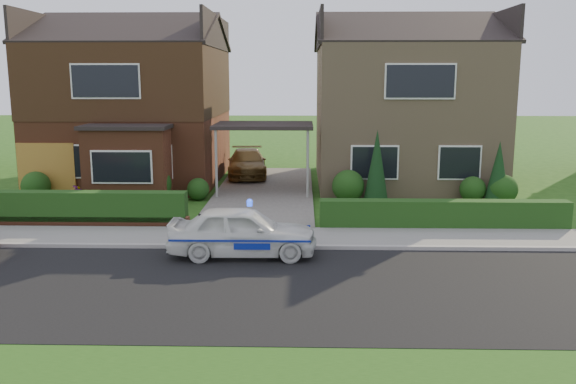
{
  "coord_description": "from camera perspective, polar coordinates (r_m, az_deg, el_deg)",
  "views": [
    {
      "loc": [
        1.53,
        -12.74,
        4.58
      ],
      "look_at": [
        1.12,
        3.5,
        1.49
      ],
      "focal_mm": 38.0,
      "sensor_mm": 36.0,
      "label": 1
    }
  ],
  "objects": [
    {
      "name": "potted_plant_c",
      "position": [
        22.85,
        -19.06,
        -0.4
      ],
      "size": [
        0.48,
        0.48,
        0.77
      ],
      "primitive_type": "imported",
      "rotation": [
        0.0,
        0.0,
        1.69
      ],
      "color": "gray",
      "rests_on": "ground"
    },
    {
      "name": "shrub_right_far",
      "position": [
        23.47,
        19.45,
        0.24
      ],
      "size": [
        1.08,
        1.08,
        1.08
      ],
      "primitive_type": "sphere",
      "color": "#173A12",
      "rests_on": "ground"
    },
    {
      "name": "potted_plant_a",
      "position": [
        21.39,
        -15.76,
        -1.01
      ],
      "size": [
        0.43,
        0.34,
        0.72
      ],
      "primitive_type": "imported",
      "rotation": [
        0.0,
        0.0,
        -0.23
      ],
      "color": "gray",
      "rests_on": "ground"
    },
    {
      "name": "shrub_right_mid",
      "position": [
        23.47,
        16.9,
        0.25
      ],
      "size": [
        0.96,
        0.96,
        0.96
      ],
      "primitive_type": "sphere",
      "color": "#173A12",
      "rests_on": "ground"
    },
    {
      "name": "shrub_right_near",
      "position": [
        22.56,
        5.65,
        0.56
      ],
      "size": [
        1.2,
        1.2,
        1.2
      ],
      "primitive_type": "sphere",
      "color": "#173A12",
      "rests_on": "ground"
    },
    {
      "name": "driveway",
      "position": [
        24.22,
        -2.22,
        0.01
      ],
      "size": [
        3.8,
        12.0,
        0.12
      ],
      "primitive_type": "cube",
      "color": "#666059",
      "rests_on": "ground"
    },
    {
      "name": "hedge_right",
      "position": [
        19.15,
        14.3,
        -3.4
      ],
      "size": [
        7.5,
        0.55,
        0.8
      ],
      "primitive_type": "cube",
      "color": "#173A12",
      "rests_on": "ground"
    },
    {
      "name": "sidewalk",
      "position": [
        17.51,
        -3.64,
        -4.24
      ],
      "size": [
        60.0,
        2.0,
        0.1
      ],
      "primitive_type": "cube",
      "color": "slate",
      "rests_on": "ground"
    },
    {
      "name": "conifer_b",
      "position": [
        23.32,
        19.07,
        1.6
      ],
      "size": [
        0.9,
        0.9,
        2.2
      ],
      "primitive_type": "cone",
      "color": "black",
      "rests_on": "ground"
    },
    {
      "name": "conifer_a",
      "position": [
        22.35,
        8.28,
        2.22
      ],
      "size": [
        0.9,
        0.9,
        2.6
      ],
      "primitive_type": "cone",
      "color": "black",
      "rests_on": "ground"
    },
    {
      "name": "kerb",
      "position": [
        16.5,
        -3.96,
        -5.15
      ],
      "size": [
        60.0,
        0.16,
        0.12
      ],
      "primitive_type": "cube",
      "color": "#9E9993",
      "rests_on": "ground"
    },
    {
      "name": "potted_plant_b",
      "position": [
        21.18,
        -14.11,
        -1.06
      ],
      "size": [
        0.5,
        0.49,
        0.71
      ],
      "primitive_type": "imported",
      "rotation": [
        0.0,
        0.0,
        0.88
      ],
      "color": "gray",
      "rests_on": "ground"
    },
    {
      "name": "house_left",
      "position": [
        27.64,
        -14.08,
        8.86
      ],
      "size": [
        7.5,
        9.53,
        7.25
      ],
      "color": "brown",
      "rests_on": "ground"
    },
    {
      "name": "road",
      "position": [
        13.63,
        -5.15,
        -8.91
      ],
      "size": [
        60.0,
        6.0,
        0.02
      ],
      "primitive_type": "cube",
      "color": "black",
      "rests_on": "ground"
    },
    {
      "name": "police_car",
      "position": [
        15.72,
        -4.27,
        -3.74
      ],
      "size": [
        3.5,
        3.83,
        1.46
      ],
      "rotation": [
        0.0,
        0.0,
        1.59
      ],
      "color": "white",
      "rests_on": "ground"
    },
    {
      "name": "shrub_left_mid",
      "position": [
        23.06,
        -12.47,
        0.73
      ],
      "size": [
        1.32,
        1.32,
        1.32
      ],
      "primitive_type": "sphere",
      "color": "#173A12",
      "rests_on": "ground"
    },
    {
      "name": "carport_link",
      "position": [
        23.83,
        -2.27,
        6.13
      ],
      "size": [
        3.8,
        3.0,
        2.77
      ],
      "color": "black",
      "rests_on": "ground"
    },
    {
      "name": "garage_door",
      "position": [
        24.97,
        -21.65,
        1.88
      ],
      "size": [
        2.2,
        0.1,
        2.1
      ],
      "primitive_type": "cube",
      "color": "#945C20",
      "rests_on": "ground"
    },
    {
      "name": "ground",
      "position": [
        13.63,
        -5.15,
        -8.91
      ],
      "size": [
        120.0,
        120.0,
        0.0
      ],
      "primitive_type": "plane",
      "color": "#204B14",
      "rests_on": "ground"
    },
    {
      "name": "shrub_left_far",
      "position": [
        24.73,
        -22.52,
        0.54
      ],
      "size": [
        1.08,
        1.08,
        1.08
      ],
      "primitive_type": "sphere",
      "color": "#173A12",
      "rests_on": "ground"
    },
    {
      "name": "shrub_left_near",
      "position": [
        23.06,
        -8.4,
        0.27
      ],
      "size": [
        0.84,
        0.84,
        0.84
      ],
      "primitive_type": "sphere",
      "color": "#173A12",
      "rests_on": "ground"
    },
    {
      "name": "driveway_car",
      "position": [
        27.62,
        -3.84,
        2.72
      ],
      "size": [
        2.07,
        4.29,
        1.2
      ],
      "primitive_type": "imported",
      "rotation": [
        0.0,
        0.0,
        0.09
      ],
      "color": "brown",
      "rests_on": "driveway"
    },
    {
      "name": "house_right",
      "position": [
        27.09,
        10.62,
        8.65
      ],
      "size": [
        7.5,
        8.06,
        7.25
      ],
      "color": "tan",
      "rests_on": "ground"
    },
    {
      "name": "dwarf_wall",
      "position": [
        19.97,
        -20.17,
        -2.63
      ],
      "size": [
        7.7,
        0.25,
        0.36
      ],
      "primitive_type": "cube",
      "color": "brown",
      "rests_on": "ground"
    },
    {
      "name": "hedge_left",
      "position": [
        20.14,
        -19.98,
        -3.03
      ],
      "size": [
        7.5,
        0.55,
        0.9
      ],
      "primitive_type": "cube",
      "color": "#173A12",
      "rests_on": "ground"
    }
  ]
}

